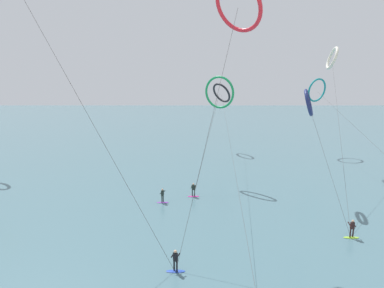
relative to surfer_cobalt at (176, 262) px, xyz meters
name	(u,v)px	position (x,y,z in m)	size (l,w,h in m)	color
sea_water	(192,123)	(1.17, 91.23, -0.78)	(400.00, 200.00, 0.08)	#476B75
surfer_cobalt	(176,262)	(0.00, 0.00, 0.00)	(1.40, 0.73, 1.70)	#2647B7
surfer_lime	(352,230)	(15.29, 5.02, 0.00)	(1.40, 0.62, 1.70)	#8CC62D
surfer_violet	(163,197)	(-2.19, 13.32, 0.00)	(1.40, 0.70, 1.70)	purple
surfer_magenta	(194,191)	(1.36, 15.30, 0.00)	(1.40, 0.63, 1.70)	#CC288E
kite_ivory	(333,58)	(22.94, 29.07, 16.67)	(8.60, 25.98, 19.32)	silver
kite_crimson	(238,6)	(4.87, 6.02, 18.78)	(7.37, 8.65, 21.61)	red
kite_navy	(309,103)	(14.49, 15.09, 10.60)	(2.37, 11.81, 13.02)	navy
kite_emerald	(220,92)	(4.90, 22.00, 11.60)	(5.62, 8.29, 14.65)	#199351
kite_charcoal	(222,93)	(7.19, 43.06, 11.04)	(4.85, 49.50, 13.93)	black
kite_teal	(317,90)	(25.30, 39.85, 11.63)	(4.68, 45.11, 14.78)	teal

